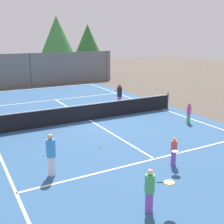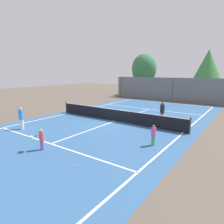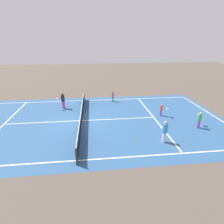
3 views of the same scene
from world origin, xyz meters
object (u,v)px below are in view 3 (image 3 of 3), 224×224
(tennis_ball_3, at_px, (12,109))
(tennis_ball_11, at_px, (133,108))
(player_0, at_px, (63,101))
(tennis_ball_12, at_px, (18,116))
(player_2, at_px, (113,97))
(tennis_ball_0, at_px, (104,138))
(tennis_ball_9, at_px, (91,128))
(player_4, at_px, (165,132))
(tennis_ball_7, at_px, (117,100))
(player_3, at_px, (162,110))
(tennis_ball_10, at_px, (153,105))
(player_1, at_px, (199,120))
(tennis_ball_5, at_px, (133,125))
(tennis_ball_4, at_px, (137,141))
(tennis_ball_1, at_px, (0,106))

(tennis_ball_3, distance_m, tennis_ball_11, 12.37)
(tennis_ball_3, bearing_deg, player_0, -94.17)
(tennis_ball_11, distance_m, tennis_ball_12, 10.97)
(player_2, bearing_deg, player_0, 106.50)
(player_2, height_order, tennis_ball_0, player_2)
(tennis_ball_9, bearing_deg, tennis_ball_12, 65.14)
(player_4, distance_m, tennis_ball_12, 12.85)
(tennis_ball_7, bearing_deg, player_3, -143.99)
(tennis_ball_3, bearing_deg, tennis_ball_10, -91.77)
(player_0, xyz_separation_m, tennis_ball_12, (-1.71, 3.82, -0.81))
(player_1, relative_size, tennis_ball_3, 20.13)
(player_4, bearing_deg, tennis_ball_5, 29.41)
(player_2, xyz_separation_m, tennis_ball_10, (-1.63, -4.19, -0.57))
(player_2, xyz_separation_m, player_4, (-8.87, -2.47, 0.20))
(player_2, height_order, tennis_ball_3, player_2)
(tennis_ball_11, bearing_deg, player_4, -174.70)
(player_0, relative_size, tennis_ball_7, 24.69)
(player_0, height_order, tennis_ball_9, player_0)
(tennis_ball_0, relative_size, tennis_ball_5, 1.00)
(player_3, bearing_deg, tennis_ball_4, 141.67)
(player_1, bearing_deg, player_2, 40.24)
(player_3, relative_size, tennis_ball_4, 17.07)
(player_3, distance_m, tennis_ball_0, 6.58)
(tennis_ball_11, bearing_deg, tennis_ball_1, 81.40)
(player_4, relative_size, tennis_ball_5, 23.77)
(player_0, distance_m, tennis_ball_3, 5.29)
(player_4, xyz_separation_m, tennis_ball_0, (0.87, 4.06, -0.77))
(tennis_ball_5, xyz_separation_m, tennis_ball_12, (2.84, 9.98, 0.00))
(player_1, height_order, player_2, player_1)
(tennis_ball_1, bearing_deg, tennis_ball_5, -114.68)
(player_2, relative_size, tennis_ball_12, 17.76)
(tennis_ball_4, bearing_deg, tennis_ball_5, -6.15)
(player_4, height_order, tennis_ball_0, player_4)
(player_0, distance_m, tennis_ball_4, 9.27)
(tennis_ball_12, bearing_deg, player_4, -115.89)
(tennis_ball_5, distance_m, tennis_ball_7, 6.45)
(tennis_ball_1, bearing_deg, tennis_ball_0, -126.88)
(player_2, height_order, tennis_ball_7, player_2)
(tennis_ball_3, height_order, tennis_ball_4, same)
(player_2, bearing_deg, tennis_ball_4, -175.77)
(player_0, bearing_deg, player_4, -133.44)
(player_3, relative_size, tennis_ball_9, 17.07)
(tennis_ball_10, bearing_deg, tennis_ball_12, 97.06)
(tennis_ball_11, bearing_deg, player_2, 39.38)
(tennis_ball_4, bearing_deg, player_2, 4.23)
(tennis_ball_3, relative_size, tennis_ball_10, 1.00)
(tennis_ball_0, xyz_separation_m, tennis_ball_4, (-0.67, -2.23, 0.00))
(tennis_ball_10, bearing_deg, tennis_ball_9, 125.12)
(tennis_ball_0, height_order, tennis_ball_1, same)
(tennis_ball_5, bearing_deg, tennis_ball_10, -36.12)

